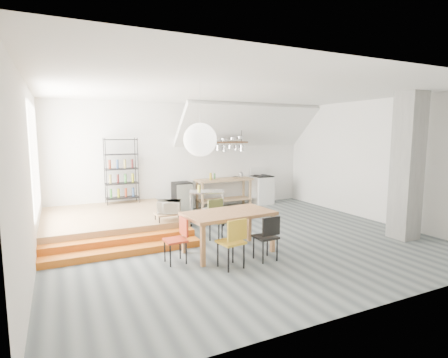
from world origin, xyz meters
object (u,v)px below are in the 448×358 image
dining_table (229,216)px  rolling_cart (207,203)px  mini_fridge (182,197)px  stove (262,189)px

dining_table → rolling_cart: bearing=73.7°
dining_table → rolling_cart: 2.19m
dining_table → mini_fridge: mini_fridge is taller
stove → dining_table: size_ratio=0.66×
dining_table → rolling_cart: size_ratio=1.80×
dining_table → stove: bearing=46.1°
rolling_cart → mini_fridge: bearing=114.8°
stove → dining_table: stove is taller
stove → dining_table: (-3.14, -3.84, 0.24)m
stove → rolling_cart: (-2.70, -1.70, 0.08)m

